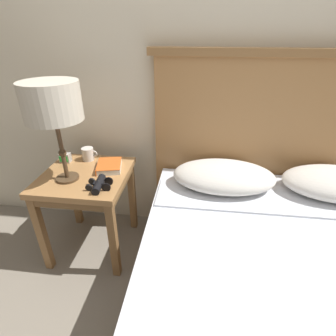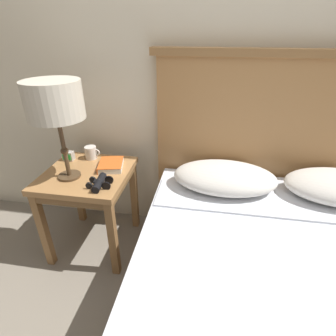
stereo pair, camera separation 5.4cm
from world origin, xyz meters
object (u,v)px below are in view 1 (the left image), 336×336
coffee_mug (88,154)px  table_lamp (52,103)px  binoculars_pair (99,184)px  nightstand (87,185)px  book_on_nightstand (109,166)px  bed (304,320)px  alarm_clock (65,158)px

coffee_mug → table_lamp: bearing=-96.0°
binoculars_pair → nightstand: bearing=136.3°
nightstand → book_on_nightstand: (0.13, 0.08, 0.10)m
table_lamp → coffee_mug: size_ratio=5.38×
table_lamp → book_on_nightstand: table_lamp is taller
bed → coffee_mug: (-1.20, 0.78, 0.32)m
binoculars_pair → book_on_nightstand: bearing=94.5°
table_lamp → book_on_nightstand: size_ratio=2.64×
bed → alarm_clock: bed is taller
nightstand → coffee_mug: size_ratio=5.59×
table_lamp → nightstand: bearing=44.9°
book_on_nightstand → nightstand: bearing=-148.5°
table_lamp → alarm_clock: bearing=118.8°
table_lamp → alarm_clock: 0.48m
table_lamp → alarm_clock: size_ratio=7.92×
bed → book_on_nightstand: 1.26m
bed → book_on_nightstand: (-1.02, 0.67, 0.30)m
book_on_nightstand → bed: bearing=-33.3°
binoculars_pair → alarm_clock: bearing=140.3°
book_on_nightstand → coffee_mug: bearing=148.7°
book_on_nightstand → alarm_clock: alarm_clock is taller
book_on_nightstand → binoculars_pair: 0.22m
bed → alarm_clock: (-1.34, 0.73, 0.31)m
nightstand → book_on_nightstand: size_ratio=2.75×
book_on_nightstand → binoculars_pair: binoculars_pair is taller
coffee_mug → alarm_clock: 0.15m
book_on_nightstand → coffee_mug: 0.21m
alarm_clock → nightstand: bearing=-36.2°
table_lamp → book_on_nightstand: (0.20, 0.15, -0.43)m
table_lamp → alarm_clock: table_lamp is taller
nightstand → bed: bearing=-27.2°
nightstand → table_lamp: 0.54m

